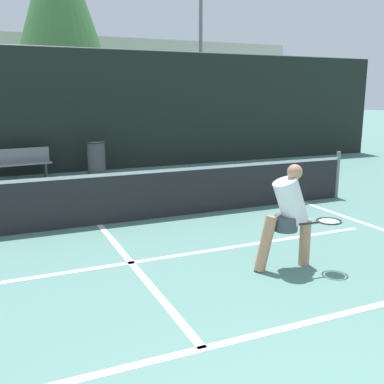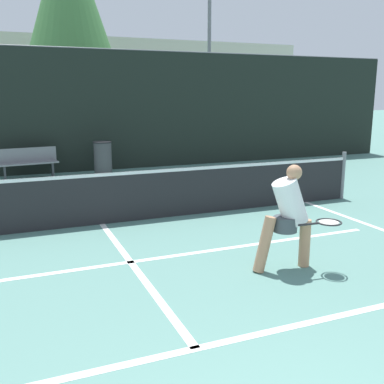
{
  "view_description": "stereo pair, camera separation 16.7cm",
  "coord_description": "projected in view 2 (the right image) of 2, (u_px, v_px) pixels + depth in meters",
  "views": [
    {
      "loc": [
        -1.63,
        -1.02,
        2.35
      ],
      "look_at": [
        0.94,
        4.81,
        0.95
      ],
      "focal_mm": 42.0,
      "sensor_mm": 36.0,
      "label": 1
    },
    {
      "loc": [
        -1.48,
        -1.09,
        2.35
      ],
      "look_at": [
        0.94,
        4.81,
        0.95
      ],
      "focal_mm": 42.0,
      "sensor_mm": 36.0,
      "label": 2
    }
  ],
  "objects": [
    {
      "name": "tennis_ball_scattered_1",
      "position": [
        306.0,
        215.0,
        8.75
      ],
      "size": [
        0.07,
        0.07,
        0.07
      ],
      "primitive_type": "sphere",
      "color": "#D1E033",
      "rests_on": "ground"
    },
    {
      "name": "courtside_bench",
      "position": [
        28.0,
        162.0,
        12.62
      ],
      "size": [
        1.64,
        0.57,
        0.86
      ],
      "rotation": [
        0.0,
        0.0,
        0.12
      ],
      "color": "slate",
      "rests_on": "ground"
    },
    {
      "name": "court_center_mark",
      "position": [
        134.0,
        266.0,
        6.24
      ],
      "size": [
        0.1,
        4.47,
        0.01
      ],
      "primitive_type": "cube",
      "color": "white",
      "rests_on": "ground"
    },
    {
      "name": "building_far",
      "position": [
        30.0,
        85.0,
        27.11
      ],
      "size": [
        36.0,
        2.4,
        5.74
      ],
      "primitive_type": "cube",
      "color": "beige",
      "rests_on": "ground"
    },
    {
      "name": "court_service_line",
      "position": [
        131.0,
        262.0,
        6.4
      ],
      "size": [
        8.25,
        0.1,
        0.01
      ],
      "primitive_type": "cube",
      "color": "white",
      "rests_on": "ground"
    },
    {
      "name": "tree_mid",
      "position": [
        70.0,
        38.0,
        22.14
      ],
      "size": [
        2.67,
        2.67,
        7.13
      ],
      "color": "brown",
      "rests_on": "ground"
    },
    {
      "name": "player_practicing",
      "position": [
        289.0,
        214.0,
        6.01
      ],
      "size": [
        1.13,
        0.64,
        1.45
      ],
      "rotation": [
        0.0,
        0.0,
        -0.07
      ],
      "color": "tan",
      "rests_on": "ground"
    },
    {
      "name": "court_sideline_right",
      "position": [
        382.0,
        230.0,
        7.92
      ],
      "size": [
        0.1,
        5.47,
        0.01
      ],
      "primitive_type": "cube",
      "color": "white",
      "rests_on": "ground"
    },
    {
      "name": "net",
      "position": [
        101.0,
        197.0,
        8.16
      ],
      "size": [
        11.09,
        0.09,
        1.07
      ],
      "color": "slate",
      "rests_on": "ground"
    },
    {
      "name": "trash_bin",
      "position": [
        103.0,
        158.0,
        13.23
      ],
      "size": [
        0.55,
        0.55,
        0.98
      ],
      "color": "#3F3F42",
      "rests_on": "ground"
    },
    {
      "name": "court_baseline_near",
      "position": [
        196.0,
        348.0,
        4.22
      ],
      "size": [
        11.0,
        0.1,
        0.01
      ],
      "primitive_type": "cube",
      "color": "white",
      "rests_on": "ground"
    },
    {
      "name": "fence_back",
      "position": [
        59.0,
        111.0,
        13.28
      ],
      "size": [
        24.0,
        0.06,
        3.68
      ],
      "color": "black",
      "rests_on": "ground"
    },
    {
      "name": "floodlight_mast",
      "position": [
        210.0,
        3.0,
        19.66
      ],
      "size": [
        1.1,
        0.24,
        10.01
      ],
      "color": "slate",
      "rests_on": "ground"
    }
  ]
}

